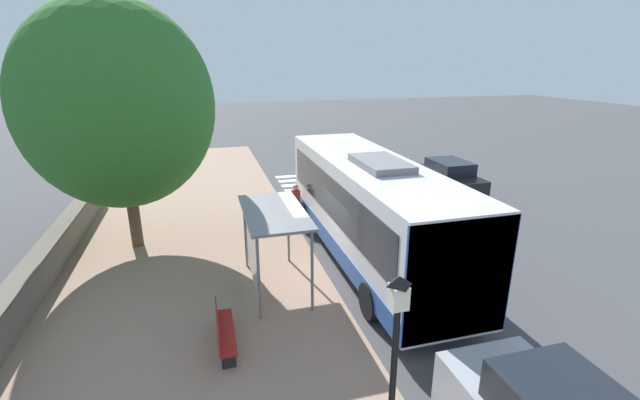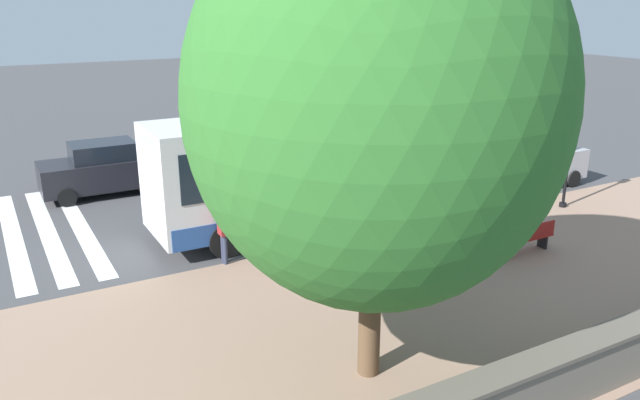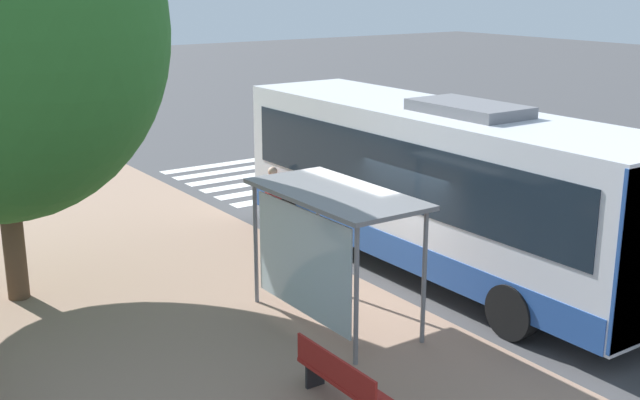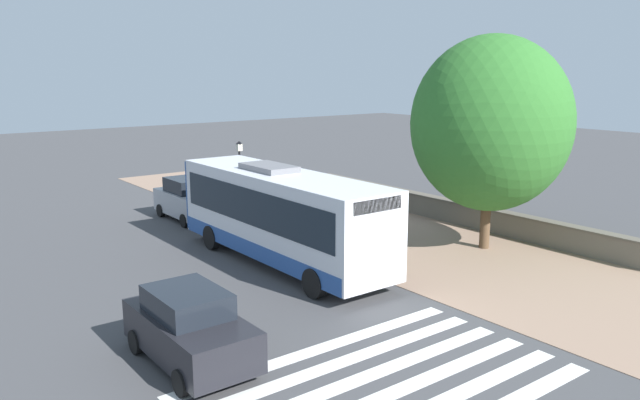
# 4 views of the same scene
# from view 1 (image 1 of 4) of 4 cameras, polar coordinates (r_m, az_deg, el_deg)

# --- Properties ---
(ground_plane) EXTENTS (120.00, 120.00, 0.00)m
(ground_plane) POSITION_cam_1_polar(r_m,az_deg,el_deg) (14.19, 0.65, -9.51)
(ground_plane) COLOR #424244
(ground_plane) RESTS_ON ground
(sidewalk_plaza) EXTENTS (9.00, 44.00, 0.02)m
(sidewalk_plaza) POSITION_cam_1_polar(r_m,az_deg,el_deg) (13.77, -18.01, -11.37)
(sidewalk_plaza) COLOR #937560
(sidewalk_plaza) RESTS_ON ground
(crosswalk_stripes) EXTENTS (9.00, 5.25, 0.01)m
(crosswalk_stripes) POSITION_cam_1_polar(r_m,az_deg,el_deg) (24.30, 5.56, 2.37)
(crosswalk_stripes) COLOR silver
(crosswalk_stripes) RESTS_ON ground
(stone_wall) EXTENTS (0.60, 20.00, 1.08)m
(stone_wall) POSITION_cam_1_polar(r_m,az_deg,el_deg) (14.38, -34.77, -10.18)
(stone_wall) COLOR #6B6356
(stone_wall) RESTS_ON ground
(bus) EXTENTS (2.78, 10.70, 3.71)m
(bus) POSITION_cam_1_polar(r_m,az_deg,el_deg) (14.34, 6.57, -0.97)
(bus) COLOR silver
(bus) RESTS_ON ground
(bus_shelter) EXTENTS (1.73, 3.46, 2.46)m
(bus_shelter) POSITION_cam_1_polar(r_m,az_deg,el_deg) (12.50, -6.82, -3.22)
(bus_shelter) COLOR slate
(bus_shelter) RESTS_ON ground
(pedestrian) EXTENTS (0.34, 0.23, 1.74)m
(pedestrian) POSITION_cam_1_polar(r_m,az_deg,el_deg) (17.75, -3.25, -0.12)
(pedestrian) COLOR #2D3347
(pedestrian) RESTS_ON ground
(bench) EXTENTS (0.40, 1.89, 0.88)m
(bench) POSITION_cam_1_polar(r_m,az_deg,el_deg) (10.84, -12.76, -16.64)
(bench) COLOR maroon
(bench) RESTS_ON ground
(street_lamp_near) EXTENTS (0.28, 0.28, 3.80)m
(street_lamp_near) POSITION_cam_1_polar(r_m,az_deg,el_deg) (6.84, 9.80, -21.35)
(street_lamp_near) COLOR black
(street_lamp_near) RESTS_ON ground
(shade_tree) EXTENTS (6.36, 6.36, 8.65)m
(shade_tree) POSITION_cam_1_polar(r_m,az_deg,el_deg) (16.21, -25.32, 11.35)
(shade_tree) COLOR brown
(shade_tree) RESTS_ON ground
(parked_car_far_lane) EXTENTS (2.01, 4.20, 1.91)m
(parked_car_far_lane) POSITION_cam_1_polar(r_m,az_deg,el_deg) (22.21, 16.66, 2.64)
(parked_car_far_lane) COLOR black
(parked_car_far_lane) RESTS_ON ground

